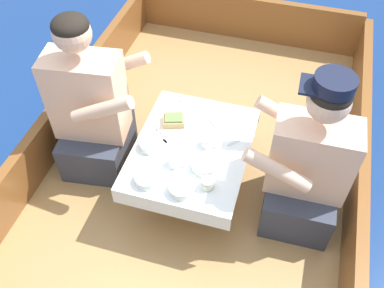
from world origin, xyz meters
TOP-DOWN VIEW (x-y plane):
  - ground_plane at (0.00, 0.00)m, footprint 60.00×60.00m
  - boat_deck at (0.00, 0.00)m, footprint 1.87×3.46m
  - gunwale_port at (-0.90, 0.00)m, footprint 0.06×3.46m
  - gunwale_starboard at (0.90, 0.00)m, footprint 0.06×3.46m
  - bow_coaming at (0.00, 1.70)m, footprint 1.75×0.06m
  - cockpit_table at (0.00, 0.09)m, footprint 0.61×0.77m
  - person_port at (-0.60, 0.14)m, footprint 0.56×0.50m
  - person_starboard at (0.60, 0.09)m, footprint 0.53×0.45m
  - plate_sandwich at (-0.14, 0.23)m, footprint 0.21×0.21m
  - plate_bread at (0.13, 0.36)m, footprint 0.20×0.20m
  - sandwich at (-0.14, 0.23)m, footprint 0.14×0.12m
  - bowl_port_near at (-0.15, -0.19)m, footprint 0.12×0.12m
  - bowl_starboard_near at (0.10, -0.03)m, footprint 0.14×0.14m
  - bowl_center_far at (0.03, -0.20)m, footprint 0.13×0.13m
  - bowl_port_far at (-0.21, 0.03)m, footprint 0.12×0.12m
  - coffee_cup_port at (-0.04, -0.05)m, footprint 0.10×0.07m
  - coffee_cup_starboard at (0.08, 0.13)m, footprint 0.10×0.07m
  - tin_can at (0.15, -0.14)m, footprint 0.07×0.07m
  - utensil_knife_starboard at (0.04, 0.24)m, footprint 0.17×0.05m
  - utensil_spoon_center at (0.26, 0.23)m, footprint 0.13×0.13m
  - utensil_spoon_starboard at (-0.13, 0.42)m, footprint 0.17×0.05m
  - utensil_knife_port at (-0.09, 0.11)m, footprint 0.17×0.02m
  - utensil_fork_port at (-0.11, 0.06)m, footprint 0.15×0.11m

SIDE VIEW (x-z plane):
  - ground_plane at x=0.00m, z-range 0.00..0.00m
  - boat_deck at x=0.00m, z-range 0.00..0.34m
  - gunwale_port at x=-0.90m, z-range 0.34..0.65m
  - gunwale_starboard at x=0.90m, z-range 0.34..0.65m
  - bow_coaming at x=0.00m, z-range 0.34..0.70m
  - cockpit_table at x=0.00m, z-range 0.48..0.83m
  - utensil_knife_starboard at x=0.04m, z-range 0.69..0.70m
  - utensil_knife_port at x=-0.09m, z-range 0.69..0.70m
  - utensil_fork_port at x=-0.11m, z-range 0.69..0.70m
  - utensil_spoon_center at x=0.26m, z-range 0.69..0.70m
  - utensil_spoon_starboard at x=-0.13m, z-range 0.69..0.70m
  - plate_sandwich at x=-0.14m, z-range 0.69..0.70m
  - plate_bread at x=0.13m, z-range 0.69..0.70m
  - bowl_port_near at x=-0.15m, z-range 0.69..0.73m
  - bowl_starboard_near at x=0.10m, z-range 0.69..0.73m
  - bowl_center_far at x=0.03m, z-range 0.69..0.73m
  - bowl_port_far at x=-0.21m, z-range 0.69..0.73m
  - tin_can at x=0.15m, z-range 0.69..0.75m
  - coffee_cup_port at x=-0.04m, z-range 0.69..0.75m
  - coffee_cup_starboard at x=0.08m, z-range 0.69..0.75m
  - person_starboard at x=0.60m, z-range 0.24..1.20m
  - sandwich at x=-0.14m, z-range 0.70..0.75m
  - person_port at x=-0.60m, z-range 0.24..1.24m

